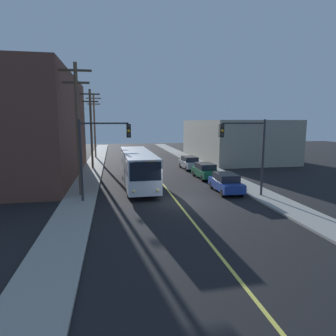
% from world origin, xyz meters
% --- Properties ---
extents(ground_plane, '(120.00, 120.00, 0.00)m').
position_xyz_m(ground_plane, '(0.00, 0.00, 0.00)').
color(ground_plane, black).
extents(sidewalk_left, '(2.50, 90.00, 0.15)m').
position_xyz_m(sidewalk_left, '(-7.25, 10.00, 0.07)').
color(sidewalk_left, gray).
rests_on(sidewalk_left, ground).
extents(sidewalk_right, '(2.50, 90.00, 0.15)m').
position_xyz_m(sidewalk_right, '(7.25, 10.00, 0.07)').
color(sidewalk_right, gray).
rests_on(sidewalk_right, ground).
extents(lane_stripe_center, '(0.16, 60.00, 0.01)m').
position_xyz_m(lane_stripe_center, '(0.00, 15.00, 0.01)').
color(lane_stripe_center, '#D8CC4C').
rests_on(lane_stripe_center, ground).
extents(building_left_brick, '(10.00, 20.75, 10.77)m').
position_xyz_m(building_left_brick, '(-13.49, 12.27, 5.39)').
color(building_left_brick, brown).
rests_on(building_left_brick, ground).
extents(building_right_warehouse, '(12.00, 19.35, 6.17)m').
position_xyz_m(building_right_warehouse, '(14.50, 23.79, 3.09)').
color(building_right_warehouse, gray).
rests_on(building_right_warehouse, ground).
extents(city_bus, '(2.76, 12.19, 3.20)m').
position_xyz_m(city_bus, '(-2.43, 6.31, 1.82)').
color(city_bus, silver).
rests_on(city_bus, ground).
extents(parked_car_blue, '(1.93, 4.45, 1.62)m').
position_xyz_m(parked_car_blue, '(4.72, 2.27, 0.84)').
color(parked_car_blue, navy).
rests_on(parked_car_blue, ground).
extents(parked_car_green, '(1.92, 4.45, 1.62)m').
position_xyz_m(parked_car_green, '(4.89, 8.52, 0.84)').
color(parked_car_green, '#196038').
rests_on(parked_car_green, ground).
extents(parked_car_silver, '(1.94, 4.46, 1.62)m').
position_xyz_m(parked_car_silver, '(4.80, 14.72, 0.84)').
color(parked_car_silver, '#B7B7BC').
rests_on(parked_car_silver, ground).
extents(utility_pole_near, '(2.40, 0.28, 10.25)m').
position_xyz_m(utility_pole_near, '(-7.25, 3.08, 5.78)').
color(utility_pole_near, brown).
rests_on(utility_pole_near, sidewalk_left).
extents(utility_pole_mid, '(2.40, 0.28, 9.77)m').
position_xyz_m(utility_pole_mid, '(-7.28, 17.37, 5.53)').
color(utility_pole_mid, brown).
rests_on(utility_pole_mid, sidewalk_left).
extents(utility_pole_far, '(2.40, 0.28, 10.11)m').
position_xyz_m(utility_pole_far, '(-7.55, 28.81, 5.71)').
color(utility_pole_far, brown).
rests_on(utility_pole_far, sidewalk_left).
extents(traffic_signal_left_corner, '(3.75, 0.48, 6.00)m').
position_xyz_m(traffic_signal_left_corner, '(-5.41, 1.17, 4.30)').
color(traffic_signal_left_corner, '#2D2D33').
rests_on(traffic_signal_left_corner, sidewalk_left).
extents(traffic_signal_right_corner, '(3.75, 0.48, 6.00)m').
position_xyz_m(traffic_signal_right_corner, '(5.41, 0.30, 4.30)').
color(traffic_signal_right_corner, '#2D2D33').
rests_on(traffic_signal_right_corner, sidewalk_right).
extents(fire_hydrant, '(0.44, 0.26, 0.84)m').
position_xyz_m(fire_hydrant, '(6.85, 7.15, 0.58)').
color(fire_hydrant, red).
rests_on(fire_hydrant, sidewalk_right).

